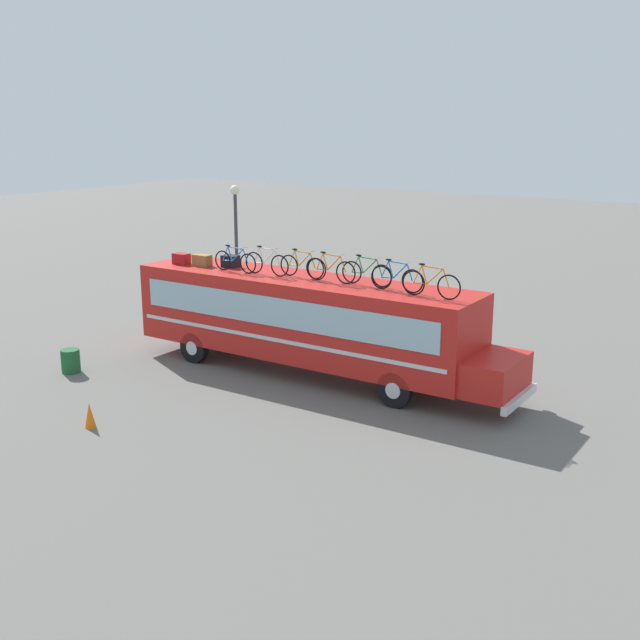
# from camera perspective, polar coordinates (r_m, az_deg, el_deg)

# --- Properties ---
(ground_plane) EXTENTS (120.00, 120.00, 0.00)m
(ground_plane) POSITION_cam_1_polar(r_m,az_deg,el_deg) (25.36, -1.29, -3.80)
(ground_plane) COLOR #605E59
(bus) EXTENTS (13.10, 2.57, 3.10)m
(bus) POSITION_cam_1_polar(r_m,az_deg,el_deg) (24.71, -0.83, 0.08)
(bus) COLOR red
(bus) RESTS_ON ground
(luggage_bag_1) EXTENTS (0.56, 0.35, 0.37)m
(luggage_bag_1) POSITION_cam_1_polar(r_m,az_deg,el_deg) (27.26, -10.02, 4.40)
(luggage_bag_1) COLOR maroon
(luggage_bag_1) RESTS_ON bus
(luggage_bag_2) EXTENTS (0.63, 0.34, 0.38)m
(luggage_bag_2) POSITION_cam_1_polar(r_m,az_deg,el_deg) (26.81, -8.55, 4.30)
(luggage_bag_2) COLOR olive
(luggage_bag_2) RESTS_ON bus
(luggage_bag_3) EXTENTS (0.52, 0.42, 0.40)m
(luggage_bag_3) POSITION_cam_1_polar(r_m,az_deg,el_deg) (26.46, -6.51, 4.26)
(luggage_bag_3) COLOR black
(luggage_bag_3) RESTS_ON bus
(rooftop_bicycle_1) EXTENTS (1.70, 0.44, 0.87)m
(rooftop_bicycle_1) POSITION_cam_1_polar(r_m,az_deg,el_deg) (25.60, -6.18, 4.29)
(rooftop_bicycle_1) COLOR black
(rooftop_bicycle_1) RESTS_ON bus
(rooftop_bicycle_2) EXTENTS (1.71, 0.44, 0.92)m
(rooftop_bicycle_2) POSITION_cam_1_polar(r_m,az_deg,el_deg) (25.00, -3.89, 4.14)
(rooftop_bicycle_2) COLOR black
(rooftop_bicycle_2) RESTS_ON bus
(rooftop_bicycle_3) EXTENTS (1.66, 0.44, 0.89)m
(rooftop_bicycle_3) POSITION_cam_1_polar(r_m,az_deg,el_deg) (24.56, -1.33, 3.96)
(rooftop_bicycle_3) COLOR black
(rooftop_bicycle_3) RESTS_ON bus
(rooftop_bicycle_4) EXTENTS (1.74, 0.44, 0.92)m
(rooftop_bicycle_4) POSITION_cam_1_polar(r_m,az_deg,el_deg) (23.84, 0.80, 3.67)
(rooftop_bicycle_4) COLOR black
(rooftop_bicycle_4) RESTS_ON bus
(rooftop_bicycle_5) EXTENTS (1.72, 0.44, 0.91)m
(rooftop_bicycle_5) POSITION_cam_1_polar(r_m,az_deg,el_deg) (23.42, 3.40, 3.44)
(rooftop_bicycle_5) COLOR black
(rooftop_bicycle_5) RESTS_ON bus
(rooftop_bicycle_6) EXTENTS (1.70, 0.44, 0.92)m
(rooftop_bicycle_6) POSITION_cam_1_polar(r_m,az_deg,el_deg) (22.69, 5.58, 3.05)
(rooftop_bicycle_6) COLOR black
(rooftop_bicycle_6) RESTS_ON bus
(rooftop_bicycle_7) EXTENTS (1.79, 0.44, 0.94)m
(rooftop_bicycle_7) POSITION_cam_1_polar(r_m,az_deg,el_deg) (21.98, 8.04, 2.63)
(rooftop_bicycle_7) COLOR black
(rooftop_bicycle_7) RESTS_ON bus
(trash_bin) EXTENTS (0.60, 0.60, 0.76)m
(trash_bin) POSITION_cam_1_polar(r_m,az_deg,el_deg) (26.49, -17.63, -2.84)
(trash_bin) COLOR #1E592D
(trash_bin) RESTS_ON ground
(traffic_cone) EXTENTS (0.29, 0.29, 0.68)m
(traffic_cone) POSITION_cam_1_polar(r_m,az_deg,el_deg) (21.73, -16.35, -6.64)
(traffic_cone) COLOR orange
(traffic_cone) RESTS_ON ground
(street_lamp) EXTENTS (0.39, 0.39, 5.29)m
(street_lamp) POSITION_cam_1_polar(r_m,az_deg,el_deg) (32.76, -6.11, 6.51)
(street_lamp) COLOR #38383D
(street_lamp) RESTS_ON ground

